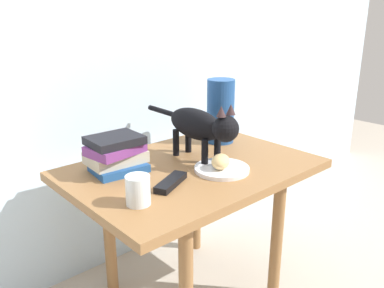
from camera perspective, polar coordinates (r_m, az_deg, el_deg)
The scene contains 8 objects.
side_table at distance 1.43m, azimuth 0.00°, elevation -5.67°, with size 0.85×0.59×0.53m.
plate at distance 1.36m, azimuth 4.27°, elevation -3.57°, with size 0.19×0.19×0.01m, color white.
bread_roll at distance 1.34m, azimuth 4.10°, elevation -2.51°, with size 0.08×0.06×0.05m, color #E0BC7A.
cat at distance 1.41m, azimuth 1.27°, elevation 2.63°, with size 0.10×0.48×0.23m.
book_stack at distance 1.36m, azimuth -10.79°, elevation -1.39°, with size 0.20×0.17×0.12m.
green_vase at distance 1.63m, azimuth 4.09°, elevation 4.70°, with size 0.11×0.11×0.26m, color navy.
candle_jar at distance 1.13m, azimuth -7.70°, elevation -6.77°, with size 0.07×0.07×0.08m.
tv_remote at distance 1.25m, azimuth -3.03°, elevation -5.48°, with size 0.15×0.04×0.02m, color black.
Camera 1 is at (-0.87, -0.98, 1.04)m, focal length 37.37 mm.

